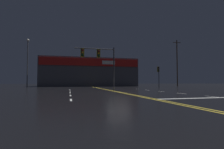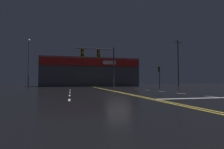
% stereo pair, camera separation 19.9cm
% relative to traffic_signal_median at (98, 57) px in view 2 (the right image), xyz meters
% --- Properties ---
extents(ground_plane, '(200.00, 200.00, 0.00)m').
position_rel_traffic_signal_median_xyz_m(ground_plane, '(1.86, -2.48, -4.01)').
color(ground_plane, black).
extents(road_markings, '(14.92, 60.00, 0.01)m').
position_rel_traffic_signal_median_xyz_m(road_markings, '(2.83, -4.03, -4.01)').
color(road_markings, gold).
rests_on(road_markings, ground).
extents(traffic_signal_median, '(4.78, 0.36, 5.25)m').
position_rel_traffic_signal_median_xyz_m(traffic_signal_median, '(0.00, 0.00, 0.00)').
color(traffic_signal_median, '#38383D').
rests_on(traffic_signal_median, ground).
extents(traffic_signal_corner_northeast, '(0.42, 0.36, 3.93)m').
position_rel_traffic_signal_median_xyz_m(traffic_signal_corner_northeast, '(12.71, 8.73, -1.12)').
color(traffic_signal_corner_northeast, '#38383D').
rests_on(traffic_signal_corner_northeast, ground).
extents(streetlight_near_left, '(0.56, 0.56, 10.53)m').
position_rel_traffic_signal_median_xyz_m(streetlight_near_left, '(-12.12, 20.79, 2.61)').
color(streetlight_near_left, '#59595E').
rests_on(streetlight_near_left, ground).
extents(building_backdrop, '(24.05, 10.23, 7.11)m').
position_rel_traffic_signal_median_xyz_m(building_backdrop, '(1.86, 26.27, -0.45)').
color(building_backdrop, '#4C4C51').
rests_on(building_backdrop, ground).
extents(utility_pole_row, '(47.13, 0.26, 11.90)m').
position_rel_traffic_signal_median_xyz_m(utility_pole_row, '(3.08, 19.02, 1.70)').
color(utility_pole_row, '#4C3828').
rests_on(utility_pole_row, ground).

